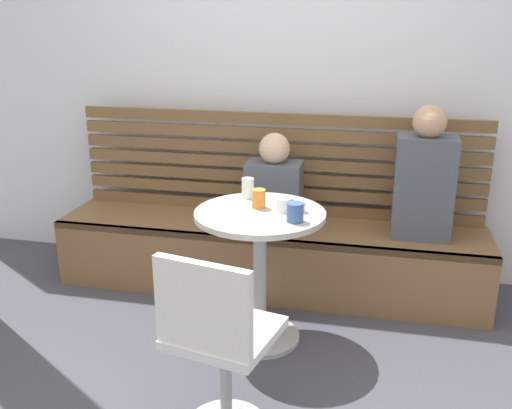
# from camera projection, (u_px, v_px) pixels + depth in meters

# --- Properties ---
(ground) EXTENTS (8.00, 8.00, 0.00)m
(ground) POSITION_uv_depth(u_px,v_px,m) (217.00, 401.00, 2.67)
(ground) COLOR #42424C
(back_wall) EXTENTS (5.20, 0.10, 2.90)m
(back_wall) POSITION_uv_depth(u_px,v_px,m) (283.00, 55.00, 3.73)
(back_wall) COLOR silver
(back_wall) RESTS_ON ground
(booth_bench) EXTENTS (2.70, 0.52, 0.44)m
(booth_bench) POSITION_uv_depth(u_px,v_px,m) (268.00, 256.00, 3.71)
(booth_bench) COLOR brown
(booth_bench) RESTS_ON ground
(booth_backrest) EXTENTS (2.65, 0.04, 0.67)m
(booth_backrest) POSITION_uv_depth(u_px,v_px,m) (276.00, 163.00, 3.76)
(booth_backrest) COLOR brown
(booth_backrest) RESTS_ON booth_bench
(cafe_table) EXTENTS (0.68, 0.68, 0.74)m
(cafe_table) POSITION_uv_depth(u_px,v_px,m) (260.00, 251.00, 3.03)
(cafe_table) COLOR #ADADB2
(cafe_table) RESTS_ON ground
(white_chair) EXTENTS (0.48, 0.48, 0.85)m
(white_chair) POSITION_uv_depth(u_px,v_px,m) (217.00, 342.00, 2.29)
(white_chair) COLOR #ADADB2
(white_chair) RESTS_ON ground
(person_adult) EXTENTS (0.34, 0.22, 0.79)m
(person_adult) POSITION_uv_depth(u_px,v_px,m) (424.00, 179.00, 3.34)
(person_adult) COLOR #4C515B
(person_adult) RESTS_ON booth_bench
(person_child_left) EXTENTS (0.34, 0.22, 0.59)m
(person_child_left) POSITION_uv_depth(u_px,v_px,m) (274.00, 186.00, 3.56)
(person_child_left) COLOR #4C515B
(person_child_left) RESTS_ON booth_bench
(cup_ceramic_white) EXTENTS (0.08, 0.08, 0.07)m
(cup_ceramic_white) POSITION_uv_depth(u_px,v_px,m) (284.00, 205.00, 2.96)
(cup_ceramic_white) COLOR white
(cup_ceramic_white) RESTS_ON cafe_table
(cup_tumbler_orange) EXTENTS (0.07, 0.07, 0.10)m
(cup_tumbler_orange) POSITION_uv_depth(u_px,v_px,m) (259.00, 199.00, 3.00)
(cup_tumbler_orange) COLOR orange
(cup_tumbler_orange) RESTS_ON cafe_table
(cup_water_clear) EXTENTS (0.07, 0.07, 0.11)m
(cup_water_clear) POSITION_uv_depth(u_px,v_px,m) (248.00, 188.00, 3.17)
(cup_water_clear) COLOR white
(cup_water_clear) RESTS_ON cafe_table
(cup_mug_blue) EXTENTS (0.08, 0.08, 0.09)m
(cup_mug_blue) POSITION_uv_depth(u_px,v_px,m) (295.00, 212.00, 2.80)
(cup_mug_blue) COLOR #3D5B9E
(cup_mug_blue) RESTS_ON cafe_table
(cup_espresso_small) EXTENTS (0.06, 0.06, 0.05)m
(cup_espresso_small) POSITION_uv_depth(u_px,v_px,m) (300.00, 207.00, 2.95)
(cup_espresso_small) COLOR silver
(cup_espresso_small) RESTS_ON cafe_table
(phone_on_table) EXTENTS (0.14, 0.15, 0.01)m
(phone_on_table) POSITION_uv_depth(u_px,v_px,m) (288.00, 202.00, 3.10)
(phone_on_table) COLOR black
(phone_on_table) RESTS_ON cafe_table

